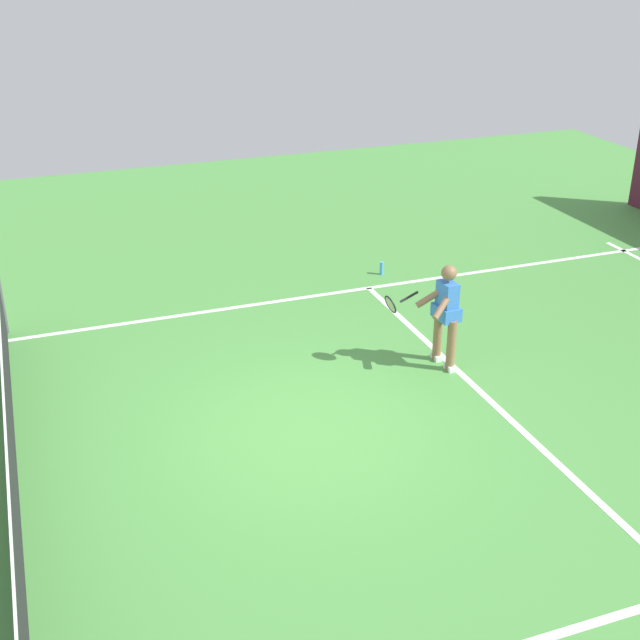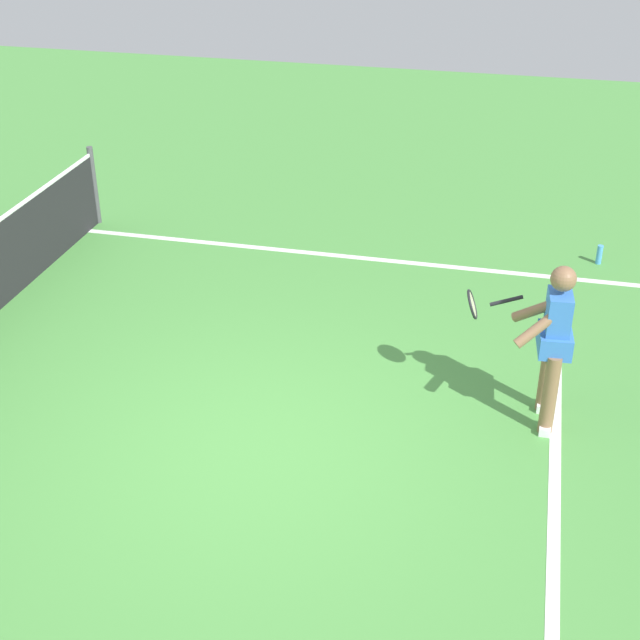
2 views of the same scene
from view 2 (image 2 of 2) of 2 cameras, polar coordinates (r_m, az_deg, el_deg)
The scene contains 5 objects.
ground_plane at distance 8.07m, azimuth -3.68°, elevation -7.94°, with size 27.21×27.21×0.00m, color #4C9342.
service_line_marking at distance 7.85m, azimuth 14.43°, elevation -10.22°, with size 8.00×0.10×0.01m, color white.
sideline_right_marking at distance 11.41m, azimuth 2.04°, elevation 3.96°, with size 0.10×18.93×0.01m, color white.
tennis_player at distance 8.20m, azimuth 14.23°, elevation -1.15°, with size 0.74×0.97×1.55m.
water_bottle at distance 11.71m, azimuth 17.04°, elevation 3.93°, with size 0.07×0.07×0.24m, color #4C9EE5.
Camera 2 is at (-6.14, -1.97, 4.87)m, focal length 51.26 mm.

